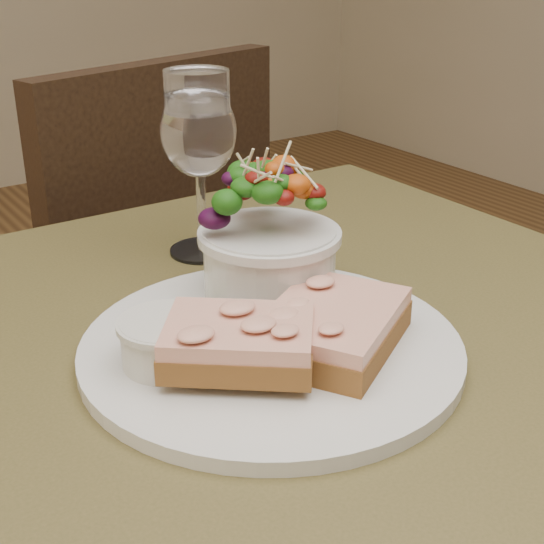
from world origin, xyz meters
TOP-DOWN VIEW (x-y plane):
  - cafe_table at (0.00, 0.00)m, footprint 0.80×0.80m
  - chair_far at (0.12, 0.70)m, footprint 0.52×0.52m
  - dinner_plate at (-0.00, 0.01)m, footprint 0.30×0.30m
  - sandwich_front at (0.03, -0.02)m, footprint 0.15×0.14m
  - sandwich_back at (-0.04, -0.01)m, footprint 0.14×0.13m
  - ramekin at (-0.08, 0.03)m, footprint 0.07×0.07m
  - salad_bowl at (0.05, 0.09)m, footprint 0.12×0.12m
  - garnish at (-0.05, 0.08)m, footprint 0.05×0.04m
  - wine_glass at (0.06, 0.23)m, footprint 0.08×0.08m

SIDE VIEW (x-z plane):
  - chair_far at x=0.12m, z-range -0.16..0.74m
  - cafe_table at x=0.00m, z-range 0.27..1.02m
  - dinner_plate at x=0.00m, z-range 0.75..0.76m
  - garnish at x=-0.05m, z-range 0.76..0.78m
  - sandwich_front at x=0.03m, z-range 0.76..0.80m
  - ramekin at x=-0.08m, z-range 0.76..0.80m
  - sandwich_back at x=-0.04m, z-range 0.77..0.80m
  - salad_bowl at x=0.05m, z-range 0.76..0.88m
  - wine_glass at x=0.06m, z-range 0.79..0.96m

